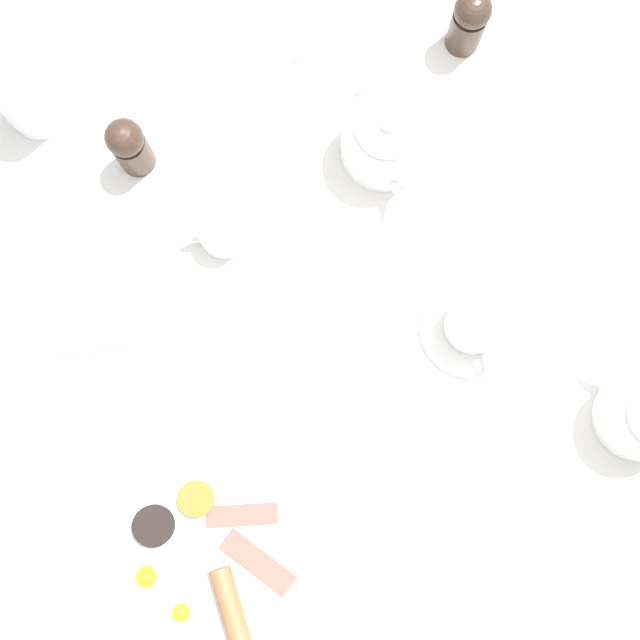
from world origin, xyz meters
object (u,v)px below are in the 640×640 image
at_px(breakfast_plate, 202,558).
at_px(teacup_with_saucer_left, 475,325).
at_px(knife_by_plate, 587,633).
at_px(napkin_folded, 92,296).
at_px(salt_grinder, 469,21).
at_px(creamer_jug, 221,233).
at_px(fork_by_plate, 304,7).
at_px(water_glass_tall, 24,97).
at_px(teapot_near, 385,139).
at_px(pepper_grinder, 129,146).

bearing_deg(breakfast_plate, teacup_with_saucer_left, -151.82).
bearing_deg(knife_by_plate, napkin_folded, -46.02).
xyz_separation_m(breakfast_plate, salt_grinder, (-0.50, -0.63, 0.05)).
bearing_deg(creamer_jug, salt_grinder, -151.74).
relative_size(fork_by_plate, knife_by_plate, 0.87).
distance_m(creamer_jug, salt_grinder, 0.45).
bearing_deg(knife_by_plate, breakfast_plate, -22.81).
xyz_separation_m(breakfast_plate, knife_by_plate, (-0.48, 0.20, -0.01)).
bearing_deg(fork_by_plate, breakfast_plate, 68.18).
bearing_deg(breakfast_plate, salt_grinder, -128.51).
bearing_deg(water_glass_tall, salt_grinder, 178.18).
distance_m(breakfast_plate, teacup_with_saucer_left, 0.48).
height_order(salt_grinder, napkin_folded, salt_grinder).
distance_m(water_glass_tall, knife_by_plate, 1.04).
bearing_deg(salt_grinder, creamer_jug, 28.26).
distance_m(teapot_near, water_glass_tall, 0.49).
bearing_deg(pepper_grinder, salt_grinder, -170.94).
xyz_separation_m(fork_by_plate, knife_by_plate, (-0.18, 0.93, 0.00)).
bearing_deg(teacup_with_saucer_left, fork_by_plate, -75.71).
xyz_separation_m(salt_grinder, napkin_folded, (0.59, 0.26, -0.06)).
height_order(teacup_with_saucer_left, salt_grinder, salt_grinder).
distance_m(teacup_with_saucer_left, knife_by_plate, 0.43).
bearing_deg(teacup_with_saucer_left, knife_by_plate, 97.35).
xyz_separation_m(teapot_near, creamer_jug, (0.25, 0.08, -0.02)).
xyz_separation_m(napkin_folded, fork_by_plate, (-0.37, -0.35, -0.00)).
relative_size(water_glass_tall, creamer_jug, 1.47).
bearing_deg(fork_by_plate, salt_grinder, 155.00).
xyz_separation_m(breakfast_plate, teacup_with_saucer_left, (-0.42, -0.23, 0.02)).
bearing_deg(creamer_jug, teapot_near, -162.74).
height_order(pepper_grinder, knife_by_plate, pepper_grinder).
bearing_deg(teapot_near, breakfast_plate, -34.90).
distance_m(teacup_with_saucer_left, water_glass_tall, 0.68).
relative_size(teapot_near, water_glass_tall, 1.60).
bearing_deg(breakfast_plate, pepper_grinder, -91.69).
height_order(breakfast_plate, napkin_folded, breakfast_plate).
relative_size(breakfast_plate, fork_by_plate, 1.73).
bearing_deg(napkin_folded, creamer_jug, -166.97).
xyz_separation_m(breakfast_plate, teapot_near, (-0.36, -0.50, 0.04)).
distance_m(breakfast_plate, creamer_jug, 0.44).
bearing_deg(creamer_jug, teacup_with_saucer_left, 147.69).
bearing_deg(breakfast_plate, knife_by_plate, 157.19).
bearing_deg(creamer_jug, fork_by_plate, -120.41).
xyz_separation_m(water_glass_tall, knife_by_plate, (-0.59, 0.85, -0.06)).
bearing_deg(pepper_grinder, teacup_with_saucer_left, 140.88).
bearing_deg(knife_by_plate, fork_by_plate, -78.84).
bearing_deg(salt_grinder, napkin_folded, 23.60).
distance_m(teapot_near, teacup_with_saucer_left, 0.28).
bearing_deg(fork_by_plate, pepper_grinder, 32.50).
bearing_deg(water_glass_tall, knife_by_plate, 124.54).
distance_m(creamer_jug, pepper_grinder, 0.17).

